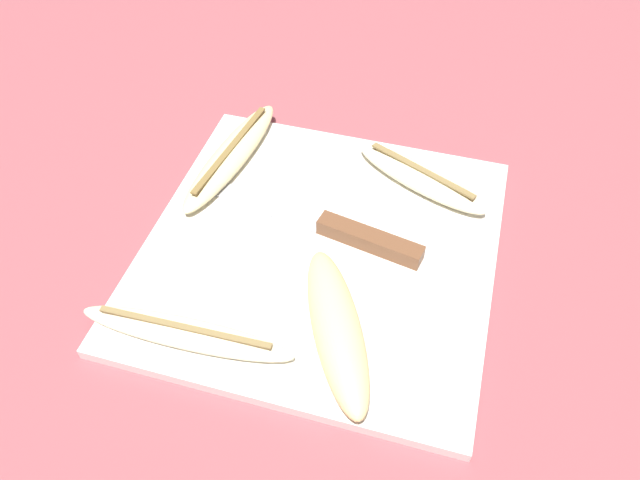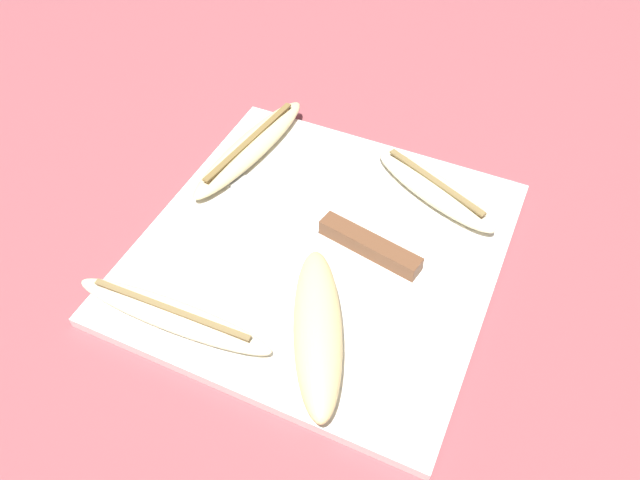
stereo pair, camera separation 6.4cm
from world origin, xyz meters
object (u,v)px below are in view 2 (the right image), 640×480
banana_pale_long (434,189)px  banana_ripe_center (250,147)px  banana_bright_far (172,315)px  banana_golden_short (318,329)px  knife (353,237)px

banana_pale_long → banana_ripe_center: size_ratio=0.82×
banana_bright_far → banana_pale_long: (0.26, -0.17, 0.00)m
banana_golden_short → banana_pale_long: bearing=-9.9°
banana_ripe_center → banana_golden_short: bearing=-138.2°
banana_golden_short → banana_ripe_center: (0.20, 0.18, -0.01)m
knife → banana_bright_far: size_ratio=1.17×
banana_bright_far → banana_golden_short: banana_golden_short is taller
knife → banana_ripe_center: size_ratio=1.16×
banana_bright_far → banana_pale_long: 0.31m
knife → banana_pale_long: bearing=-17.9°
knife → banana_golden_short: size_ratio=1.33×
banana_golden_short → banana_ripe_center: banana_golden_short is taller
banana_golden_short → banana_ripe_center: 0.27m
knife → banana_golden_short: banana_golden_short is taller
knife → banana_golden_short: (-0.12, -0.02, 0.01)m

